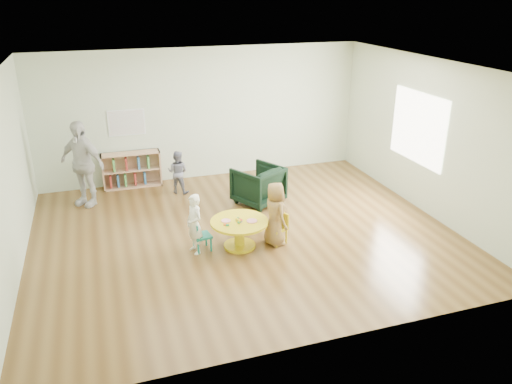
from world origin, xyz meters
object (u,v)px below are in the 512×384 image
Objects in this scene: kid_chair_left at (200,235)px; bookshelf at (131,170)px; armchair at (258,185)px; adult_caretaker at (82,164)px; child_right at (275,214)px; toddler at (178,172)px; kid_chair_right at (279,227)px; activity_table at (239,229)px; child_left at (194,224)px.

bookshelf is (-0.78, 3.21, 0.10)m from kid_chair_left.
armchair is 0.50× the size of adult_caretaker.
armchair is at bearing -36.65° from bookshelf.
toddler is (-1.11, 2.70, -0.09)m from child_right.
kid_chair_right is 0.59× the size of toddler.
adult_caretaker is (-0.93, -0.70, 0.47)m from bookshelf.
bookshelf is at bearing -174.54° from kid_chair_left.
child_left reaches higher than activity_table.
child_right is at bearing -1.41° from adult_caretaker.
child_left is (-1.56, -1.55, 0.12)m from armchair.
adult_caretaker is at bearing 32.58° from toddler.
child_left is (0.70, -3.23, 0.12)m from bookshelf.
activity_table is at bearing 73.19° from child_right.
kid_chair_left is 0.56× the size of toddler.
bookshelf is 1.12× the size of child_right.
kid_chair_right is 0.27m from child_right.
child_right is 1.21× the size of toddler.
toddler is (-0.53, 2.63, 0.12)m from activity_table.
armchair is 3.37m from adult_caretaker.
kid_chair_right is at bearing -0.39° from adult_caretaker.
child_right is (1.30, -0.13, 0.04)m from child_left.
toddler reaches higher than kid_chair_right.
child_left is 0.92× the size of child_right.
activity_table is at bearing -66.76° from bookshelf.
child_left reaches higher than kid_chair_left.
child_left reaches higher than armchair.
kid_chair_left is at bearing 172.75° from activity_table.
kid_chair_right is 4.02m from adult_caretaker.
armchair is (0.85, 1.60, 0.05)m from activity_table.
child_right reaches higher than armchair.
child_left is at bearing 117.19° from toddler.
child_right is at bearing 88.14° from kid_chair_right.
kid_chair_right is at bearing -4.03° from activity_table.
child_right reaches higher than bookshelf.
activity_table is at bearing 74.58° from kid_chair_left.
adult_caretaker is at bearing -153.95° from kid_chair_left.
child_left is 3.03m from adult_caretaker.
bookshelf reaches higher than activity_table.
kid_chair_left is at bearing 60.76° from kid_chair_right.
kid_chair_left is at bearing 16.98° from armchair.
adult_caretaker is (-2.92, 2.66, 0.30)m from child_right.
adult_caretaker reaches higher than kid_chair_right.
child_left is at bearing -16.37° from adult_caretaker.
armchair reaches higher than activity_table.
bookshelf reaches higher than kid_chair_left.
toddler is at bearing 158.63° from child_left.
child_right is at bearing -7.37° from activity_table.
activity_table is 0.56× the size of adult_caretaker.
activity_table is 0.62m from child_right.
activity_table is at bearing 33.29° from armchair.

